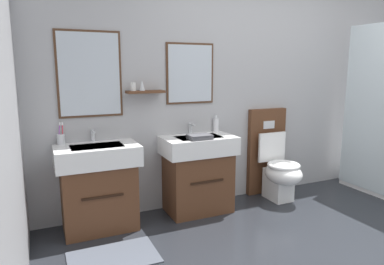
{
  "coord_description": "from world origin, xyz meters",
  "views": [
    {
      "loc": [
        -2.23,
        -1.64,
        1.46
      ],
      "look_at": [
        -0.86,
        1.42,
        0.84
      ],
      "focal_mm": 32.56,
      "sensor_mm": 36.0,
      "label": 1
    }
  ],
  "objects_px": {
    "soap_dispenser": "(216,125)",
    "folded_hand_towel": "(200,137)",
    "vanity_sink_right": "(198,172)",
    "vanity_sink_left": "(98,185)",
    "toilet": "(274,165)",
    "toothbrush_cup": "(61,139)"
  },
  "relations": [
    {
      "from": "soap_dispenser",
      "to": "folded_hand_towel",
      "type": "distance_m",
      "value": 0.45
    },
    {
      "from": "vanity_sink_right",
      "to": "soap_dispenser",
      "type": "relative_size",
      "value": 4.32
    },
    {
      "from": "soap_dispenser",
      "to": "folded_hand_towel",
      "type": "xyz_separation_m",
      "value": [
        -0.33,
        -0.3,
        -0.05
      ]
    },
    {
      "from": "soap_dispenser",
      "to": "folded_hand_towel",
      "type": "height_order",
      "value": "soap_dispenser"
    },
    {
      "from": "vanity_sink_left",
      "to": "folded_hand_towel",
      "type": "distance_m",
      "value": 1.04
    },
    {
      "from": "vanity_sink_left",
      "to": "vanity_sink_right",
      "type": "xyz_separation_m",
      "value": [
        1.0,
        0.0,
        0.0
      ]
    },
    {
      "from": "vanity_sink_right",
      "to": "toilet",
      "type": "relative_size",
      "value": 0.78
    },
    {
      "from": "soap_dispenser",
      "to": "folded_hand_towel",
      "type": "bearing_deg",
      "value": -138.13
    },
    {
      "from": "soap_dispenser",
      "to": "toothbrush_cup",
      "type": "bearing_deg",
      "value": -179.65
    },
    {
      "from": "toothbrush_cup",
      "to": "folded_hand_towel",
      "type": "distance_m",
      "value": 1.27
    },
    {
      "from": "toilet",
      "to": "toothbrush_cup",
      "type": "distance_m",
      "value": 2.29
    },
    {
      "from": "vanity_sink_left",
      "to": "toothbrush_cup",
      "type": "height_order",
      "value": "toothbrush_cup"
    },
    {
      "from": "toothbrush_cup",
      "to": "folded_hand_towel",
      "type": "bearing_deg",
      "value": -13.15
    },
    {
      "from": "vanity_sink_right",
      "to": "toilet",
      "type": "bearing_deg",
      "value": -0.35
    },
    {
      "from": "toothbrush_cup",
      "to": "toilet",
      "type": "bearing_deg",
      "value": -4.12
    },
    {
      "from": "toilet",
      "to": "soap_dispenser",
      "type": "relative_size",
      "value": 5.51
    },
    {
      "from": "folded_hand_towel",
      "to": "vanity_sink_right",
      "type": "bearing_deg",
      "value": 73.37
    },
    {
      "from": "toothbrush_cup",
      "to": "folded_hand_towel",
      "type": "height_order",
      "value": "toothbrush_cup"
    },
    {
      "from": "vanity_sink_left",
      "to": "vanity_sink_right",
      "type": "height_order",
      "value": "same"
    },
    {
      "from": "toilet",
      "to": "toothbrush_cup",
      "type": "bearing_deg",
      "value": 175.88
    },
    {
      "from": "vanity_sink_right",
      "to": "soap_dispenser",
      "type": "distance_m",
      "value": 0.56
    },
    {
      "from": "vanity_sink_left",
      "to": "toothbrush_cup",
      "type": "distance_m",
      "value": 0.53
    }
  ]
}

